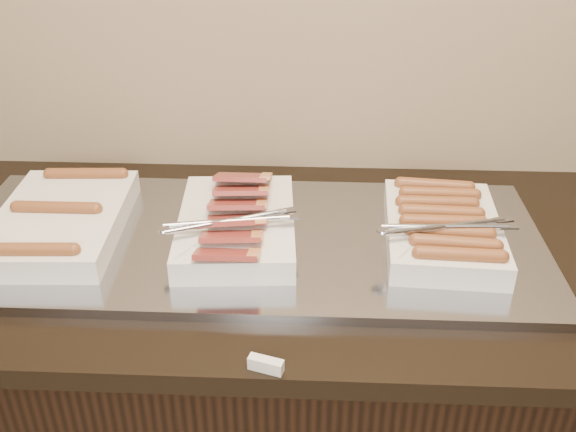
# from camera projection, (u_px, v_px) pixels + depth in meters

# --- Properties ---
(counter) EXTENTS (2.06, 0.76, 0.90)m
(counter) POSITION_uv_depth(u_px,v_px,m) (251.00, 400.00, 1.54)
(counter) COLOR black
(counter) RESTS_ON ground
(warming_tray) EXTENTS (1.20, 0.50, 0.02)m
(warming_tray) POSITION_uv_depth(u_px,v_px,m) (248.00, 240.00, 1.31)
(warming_tray) COLOR #969AA4
(warming_tray) RESTS_ON counter
(dish_left) EXTENTS (0.26, 0.38, 0.07)m
(dish_left) POSITION_uv_depth(u_px,v_px,m) (61.00, 220.00, 1.31)
(dish_left) COLOR silver
(dish_left) RESTS_ON warming_tray
(dish_center) EXTENTS (0.27, 0.36, 0.09)m
(dish_center) POSITION_uv_depth(u_px,v_px,m) (236.00, 223.00, 1.29)
(dish_center) COLOR silver
(dish_center) RESTS_ON warming_tray
(dish_right) EXTENTS (0.27, 0.34, 0.08)m
(dish_right) POSITION_uv_depth(u_px,v_px,m) (443.00, 228.00, 1.27)
(dish_right) COLOR silver
(dish_right) RESTS_ON warming_tray
(label_holder) EXTENTS (0.06, 0.03, 0.02)m
(label_holder) POSITION_uv_depth(u_px,v_px,m) (266.00, 365.00, 1.00)
(label_holder) COLOR silver
(label_holder) RESTS_ON counter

